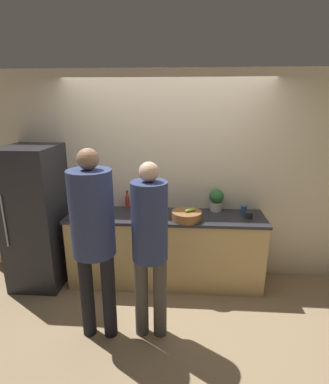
{
  "coord_description": "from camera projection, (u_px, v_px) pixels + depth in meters",
  "views": [
    {
      "loc": [
        0.22,
        -3.06,
        2.22
      ],
      "look_at": [
        0.0,
        0.14,
        1.26
      ],
      "focal_mm": 28.0,
      "sensor_mm": 36.0,
      "label": 1
    }
  ],
  "objects": [
    {
      "name": "ground_plane",
      "position": [
        164.0,
        296.0,
        3.57
      ],
      "size": [
        14.0,
        14.0,
        0.0
      ],
      "primitive_type": "plane",
      "color": "#9E8460"
    },
    {
      "name": "wall_back",
      "position": [
        167.0,
        178.0,
        3.81
      ],
      "size": [
        5.2,
        0.06,
        2.6
      ],
      "color": "beige",
      "rests_on": "ground_plane"
    },
    {
      "name": "counter",
      "position": [
        166.0,
        248.0,
        3.77
      ],
      "size": [
        2.39,
        0.61,
        0.91
      ],
      "color": "tan",
      "rests_on": "ground_plane"
    },
    {
      "name": "refrigerator",
      "position": [
        37.0,
        217.0,
        3.67
      ],
      "size": [
        0.61,
        0.74,
        1.74
      ],
      "color": "#232328",
      "rests_on": "ground_plane"
    },
    {
      "name": "person_left",
      "position": [
        93.0,
        228.0,
        2.67
      ],
      "size": [
        0.39,
        0.39,
        1.86
      ],
      "color": "black",
      "rests_on": "ground_plane"
    },
    {
      "name": "person_center",
      "position": [
        150.0,
        240.0,
        2.71
      ],
      "size": [
        0.33,
        0.33,
        1.74
      ],
      "color": "#4C4742",
      "rests_on": "ground_plane"
    },
    {
      "name": "fruit_bowl",
      "position": [
        187.0,
        215.0,
        3.47
      ],
      "size": [
        0.35,
        0.35,
        0.14
      ],
      "color": "brown",
      "rests_on": "counter"
    },
    {
      "name": "utensil_crock",
      "position": [
        143.0,
        206.0,
        3.74
      ],
      "size": [
        0.12,
        0.12,
        0.24
      ],
      "color": "#3D424C",
      "rests_on": "counter"
    },
    {
      "name": "bottle_green",
      "position": [
        156.0,
        210.0,
        3.51
      ],
      "size": [
        0.06,
        0.06,
        0.25
      ],
      "color": "#236033",
      "rests_on": "counter"
    },
    {
      "name": "bottle_clear",
      "position": [
        81.0,
        207.0,
        3.71
      ],
      "size": [
        0.07,
        0.07,
        0.18
      ],
      "color": "silver",
      "rests_on": "counter"
    },
    {
      "name": "bottle_red",
      "position": [
        127.0,
        201.0,
        3.85
      ],
      "size": [
        0.05,
        0.05,
        0.23
      ],
      "color": "red",
      "rests_on": "counter"
    },
    {
      "name": "cup_black",
      "position": [
        249.0,
        215.0,
        3.53
      ],
      "size": [
        0.09,
        0.09,
        0.08
      ],
      "color": "#28282D",
      "rests_on": "counter"
    },
    {
      "name": "cup_blue",
      "position": [
        244.0,
        209.0,
        3.69
      ],
      "size": [
        0.07,
        0.07,
        0.09
      ],
      "color": "#335184",
      "rests_on": "counter"
    },
    {
      "name": "potted_plant",
      "position": [
        216.0,
        199.0,
        3.73
      ],
      "size": [
        0.18,
        0.18,
        0.28
      ],
      "color": "beige",
      "rests_on": "counter"
    }
  ]
}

